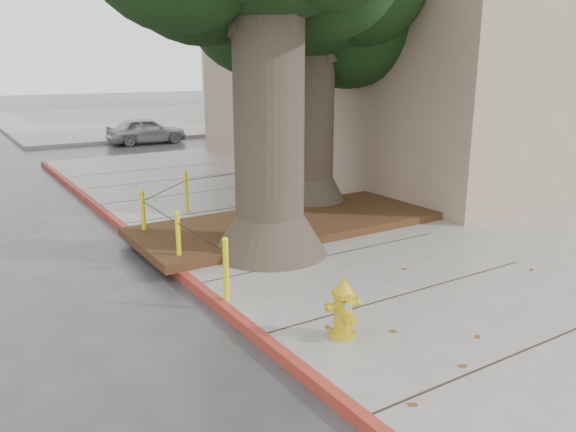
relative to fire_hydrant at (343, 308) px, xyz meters
The scene contains 12 objects.
ground 1.41m from the fire_hydrant, 25.49° to the left, with size 140.00×140.00×0.00m, color #28282B.
sidewalk_main 7.82m from the fire_hydrant, 23.10° to the left, with size 16.00×26.00×0.15m, color slate.
sidewalk_far 31.40m from the fire_hydrant, 76.77° to the left, with size 16.00×20.00×0.15m, color slate.
curb_red 3.20m from the fire_hydrant, 104.88° to the left, with size 0.14×26.00×0.16m, color maroon.
planter_bed 4.94m from the fire_hydrant, 64.97° to the left, with size 6.40×2.60×0.16m, color black.
building_corner 15.08m from the fire_hydrant, 39.02° to the left, with size 12.00×13.00×10.00m, color gray.
building_side_white 31.89m from the fire_hydrant, 57.10° to the left, with size 10.00×10.00×9.00m, color silver.
building_side_grey 40.35m from the fire_hydrant, 54.55° to the left, with size 12.00×14.00×12.00m, color slate.
bollard_ring 4.95m from the fire_hydrant, 86.31° to the left, with size 3.79×5.39×0.95m.
fire_hydrant is the anchor object (origin of this frame).
car_silver 20.25m from the fire_hydrant, 78.04° to the left, with size 1.39×3.46×1.18m, color #A4A4A9.
car_red 21.23m from the fire_hydrant, 62.41° to the left, with size 1.44×4.12×1.36m, color maroon.
Camera 1 is at (-5.13, -5.55, 3.38)m, focal length 35.00 mm.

